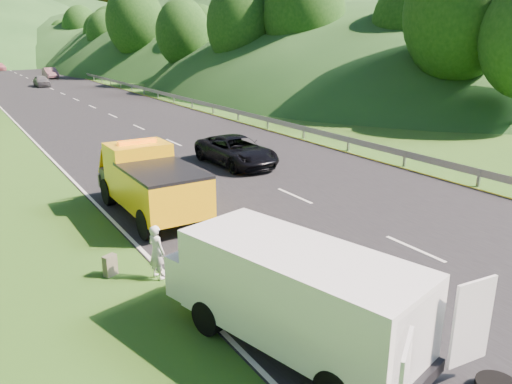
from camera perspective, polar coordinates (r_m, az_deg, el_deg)
ground at (r=15.01m, az=4.25°, el=-6.40°), size 320.00×320.00×0.00m
road_surface at (r=52.57m, az=-19.87°, el=9.90°), size 14.00×200.00×0.02m
guardrail at (r=66.42m, az=-16.11°, el=11.63°), size 0.06×140.00×1.52m
tree_line_right at (r=77.79m, az=-8.55°, el=12.88°), size 14.00×140.00×14.00m
hills_backdrop at (r=146.57m, az=-27.09°, el=13.32°), size 201.00×288.60×44.00m
tow_truck at (r=17.66m, az=-12.00°, el=1.20°), size 2.23×5.83×2.50m
white_van at (r=10.06m, az=4.15°, el=-11.30°), size 4.05×6.57×2.18m
woman at (r=13.47m, az=-11.11°, el=-9.64°), size 0.54×0.63×1.46m
child at (r=13.19m, az=2.49°, el=-9.91°), size 0.67×0.68×1.11m
worker at (r=10.08m, az=14.90°, el=-20.24°), size 1.24×0.75×1.87m
suitcase at (r=13.80m, az=-16.34°, el=-8.05°), size 0.40×0.32×0.57m
passing_suv at (r=24.37m, az=-2.25°, el=3.09°), size 2.47×5.07×1.39m
dist_car_a at (r=67.57m, az=-23.24°, el=11.00°), size 1.58×3.93×1.34m
dist_car_b at (r=79.83m, az=-22.39°, el=11.90°), size 1.60×4.58×1.51m
dist_car_c at (r=101.67m, az=-27.21°, el=12.25°), size 1.81×4.46×1.30m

